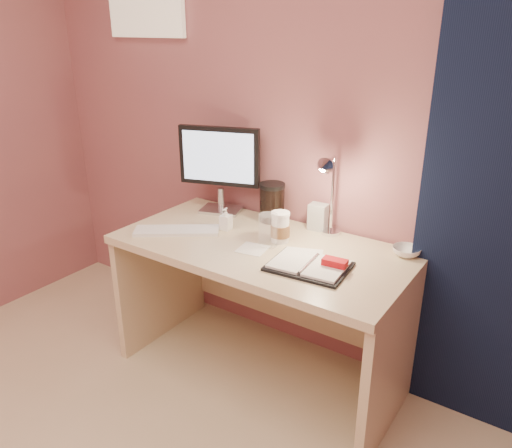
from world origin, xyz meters
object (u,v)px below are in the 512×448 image
Objects in this scene: planner at (311,265)px; clear_cup at (268,230)px; dark_jar at (272,204)px; bowl at (407,251)px; desk_lamp at (320,188)px; lotion_bottle at (226,219)px; monitor at (220,162)px; desk at (270,280)px; coffee_cup at (280,228)px; product_box at (318,217)px; keyboard at (177,231)px.

planner is 2.29× the size of clear_cup.
bowl is at bearing -1.78° from dark_jar.
desk_lamp reaches higher than planner.
lotion_bottle is (-0.85, -0.21, 0.04)m from bowl.
dark_jar is at bearing -11.00° from monitor.
dark_jar reaches higher than bowl.
bowl is (0.57, 0.26, -0.06)m from clear_cup.
planner reaches higher than desk.
clear_cup is (-0.28, 0.09, 0.06)m from planner.
desk is 9.42× the size of coffee_cup.
clear_cup is 1.16× the size of product_box.
desk is at bearing -123.56° from product_box.
dark_jar is at bearing 120.62° from desk.
lotion_bottle is (-0.30, -0.02, -0.01)m from coffee_cup.
desk is at bearing 4.85° from lotion_bottle.
clear_cup is 0.85× the size of dark_jar.
monitor is 3.05× the size of clear_cup.
bowl is 0.94× the size of product_box.
coffee_cup reaches higher than bowl.
clear_cup is at bearing -45.37° from monitor.
bowl is at bearing -15.34° from keyboard.
monitor is (-0.44, 0.17, 0.51)m from desk.
keyboard is (-0.43, -0.19, 0.23)m from desk.
desk is 0.53m from keyboard.
desk is 9.07× the size of clear_cup.
planner is 0.85× the size of desk_lamp.
dark_jar is 1.37× the size of product_box.
bowl is 0.30× the size of desk_lamp.
dark_jar reaches higher than lotion_bottle.
coffee_cup is 0.81× the size of dark_jar.
dark_jar is (-0.18, 0.21, 0.02)m from coffee_cup.
desk_lamp reaches higher than desk.
clear_cup is (0.46, 0.12, 0.07)m from keyboard.
coffee_cup is (-0.26, 0.16, 0.06)m from planner.
monitor is 1.13× the size of desk_lamp.
monitor is 1.07m from bowl.
product_box reaches higher than lotion_bottle.
coffee_cup reaches higher than planner.
product_box is 0.32× the size of desk_lamp.
planner is 0.58m from dark_jar.
dark_jar is at bearing 119.17° from clear_cup.
desk is 3.96× the size of planner.
desk_lamp is (-0.12, 0.28, 0.25)m from planner.
monitor is 2.58× the size of dark_jar.
dark_jar is at bearing 156.00° from desk_lamp.
monitor reaches higher than product_box.
dark_jar is at bearing 134.06° from planner.
clear_cup is at bearing -65.69° from desk.
coffee_cup is 1.18× the size of bowl.
desk is 12.36× the size of lotion_bottle.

